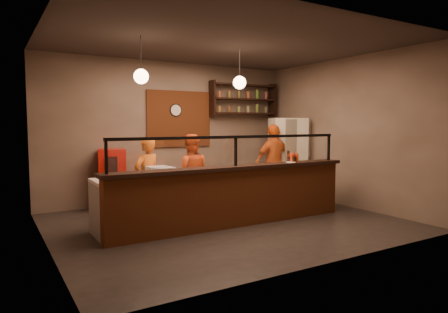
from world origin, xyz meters
TOP-DOWN VIEW (x-y plane):
  - floor at (0.00, 0.00)m, footprint 6.00×6.00m
  - ceiling at (0.00, 0.00)m, footprint 6.00×6.00m
  - wall_back at (0.00, 2.50)m, footprint 6.00×0.00m
  - wall_left at (-3.00, 0.00)m, footprint 0.00×5.00m
  - wall_right at (3.00, 0.00)m, footprint 0.00×5.00m
  - wall_front at (0.00, -2.50)m, footprint 6.00×0.00m
  - brick_patch at (0.20, 2.47)m, footprint 1.60×0.04m
  - service_counter at (0.00, -0.30)m, footprint 4.60×0.25m
  - counter_ledge at (0.00, -0.30)m, footprint 4.70×0.37m
  - worktop_cabinet at (0.00, 0.20)m, footprint 4.60×0.75m
  - worktop at (0.00, 0.20)m, footprint 4.60×0.75m
  - sneeze_guard at (0.00, -0.30)m, footprint 4.50×0.05m
  - wall_shelving at (1.90, 2.32)m, footprint 1.84×0.28m
  - wall_clock at (0.10, 2.46)m, footprint 0.30×0.04m
  - pendant_left at (-1.50, 0.20)m, footprint 0.24×0.24m
  - pendant_right at (0.40, 0.20)m, footprint 0.24×0.24m
  - cook_left at (-1.17, 0.91)m, footprint 0.66×0.55m
  - cook_mid at (-0.25, 0.97)m, footprint 0.94×0.85m
  - cook_right at (2.03, 1.22)m, footprint 1.05×0.46m
  - fridge at (2.60, 1.43)m, footprint 1.03×1.01m
  - red_cooler at (-1.48, 2.15)m, footprint 0.64×0.61m
  - pizza_dough at (-0.20, 0.33)m, footprint 0.53×0.53m
  - prep_tub_a at (-1.17, 0.13)m, footprint 0.36×0.31m
  - prep_tub_b at (-1.24, 0.20)m, footprint 0.35×0.28m
  - prep_tub_c at (-1.18, 0.11)m, footprint 0.38×0.34m
  - rolling_pin at (-1.63, 0.29)m, footprint 0.38×0.18m
  - condiment_caddy at (1.31, -0.27)m, footprint 0.23×0.21m
  - pepper_mill at (1.24, -0.22)m, footprint 0.06×0.06m
  - small_plate at (1.21, -0.34)m, footprint 0.22×0.22m

SIDE VIEW (x-z plane):
  - floor at x=0.00m, z-range 0.00..0.00m
  - worktop_cabinet at x=0.00m, z-range 0.00..0.85m
  - service_counter at x=0.00m, z-range 0.00..1.00m
  - red_cooler at x=-1.48m, z-range 0.00..1.27m
  - cook_left at x=-1.17m, z-range 0.00..1.54m
  - cook_mid at x=-0.25m, z-range 0.00..1.58m
  - worktop at x=0.00m, z-range 0.85..0.90m
  - cook_right at x=2.03m, z-range 0.00..1.78m
  - pizza_dough at x=-0.20m, z-range 0.90..0.91m
  - rolling_pin at x=-1.63m, z-range 0.90..0.97m
  - fridge at x=2.60m, z-range 0.00..1.92m
  - prep_tub_a at x=-1.17m, z-range 0.90..1.06m
  - prep_tub_c at x=-1.18m, z-range 0.90..1.06m
  - prep_tub_b at x=-1.24m, z-range 0.90..1.07m
  - counter_ledge at x=0.00m, z-range 1.00..1.06m
  - small_plate at x=1.21m, z-range 1.06..1.07m
  - condiment_caddy at x=1.31m, z-range 1.06..1.17m
  - pepper_mill at x=1.24m, z-range 1.06..1.28m
  - sneeze_guard at x=0.00m, z-range 1.11..1.63m
  - wall_back at x=0.00m, z-range -1.40..4.60m
  - wall_left at x=-3.00m, z-range -0.90..4.10m
  - wall_right at x=3.00m, z-range -0.90..4.10m
  - wall_front at x=0.00m, z-range -1.40..4.60m
  - brick_patch at x=0.20m, z-range 1.25..2.55m
  - wall_clock at x=0.10m, z-range 1.95..2.25m
  - wall_shelving at x=1.90m, z-range 1.98..2.83m
  - pendant_left at x=-1.50m, z-range 2.17..2.94m
  - pendant_right at x=0.40m, z-range 2.17..2.94m
  - ceiling at x=0.00m, z-range 3.20..3.20m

